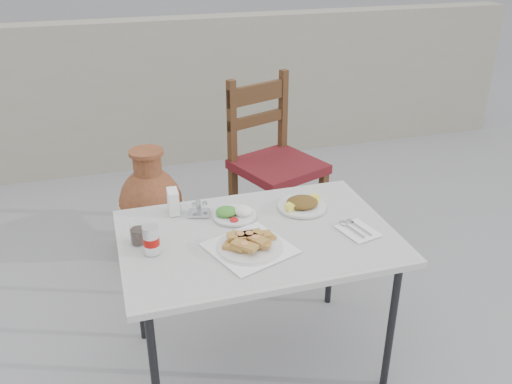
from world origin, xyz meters
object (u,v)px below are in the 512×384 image
object	(u,v)px
soda_can	(151,240)
condiment_caddy	(199,210)
napkin_holder	(173,201)
cafe_table	(258,243)
terracotta_urn	(151,206)
salad_rice_plate	(234,213)
salad_chopped_plate	(302,204)
pide_plate	(250,242)
chair	(273,161)
cola_glass	(138,233)

from	to	relation	value
soda_can	condiment_caddy	world-z (taller)	soda_can
condiment_caddy	napkin_holder	bearing A→B (deg)	152.31
cafe_table	terracotta_urn	xyz separation A→B (m)	(-0.33, 1.10, -0.33)
cafe_table	soda_can	xyz separation A→B (m)	(-0.44, -0.02, 0.11)
salad_rice_plate	salad_chopped_plate	distance (m)	0.32
pide_plate	terracotta_urn	xyz separation A→B (m)	(-0.27, 1.20, -0.40)
salad_chopped_plate	chair	distance (m)	0.91
condiment_caddy	soda_can	bearing A→B (deg)	-133.70
salad_rice_plate	soda_can	size ratio (longest dim) A/B	1.68
chair	terracotta_urn	bearing A→B (deg)	154.85
salad_chopped_plate	cola_glass	xyz separation A→B (m)	(-0.75, -0.09, 0.03)
salad_rice_plate	chair	size ratio (longest dim) A/B	0.19
pide_plate	condiment_caddy	distance (m)	0.36
chair	terracotta_urn	xyz separation A→B (m)	(-0.76, 0.06, -0.23)
napkin_holder	terracotta_urn	world-z (taller)	napkin_holder
cola_glass	napkin_holder	distance (m)	0.28
salad_rice_plate	condiment_caddy	distance (m)	0.16
chair	terracotta_urn	size ratio (longest dim) A/B	1.54
pide_plate	chair	xyz separation A→B (m)	(0.49, 1.14, -0.18)
soda_can	cola_glass	bearing A→B (deg)	114.14
chair	napkin_holder	bearing A→B (deg)	-154.71
soda_can	chair	size ratio (longest dim) A/B	0.11
salad_rice_plate	pide_plate	bearing A→B (deg)	-91.90
cafe_table	terracotta_urn	size ratio (longest dim) A/B	1.68
pide_plate	cola_glass	world-z (taller)	cola_glass
salad_chopped_plate	cola_glass	distance (m)	0.75
napkin_holder	salad_rice_plate	bearing A→B (deg)	-23.82
cafe_table	terracotta_urn	bearing A→B (deg)	106.89
salad_chopped_plate	chair	size ratio (longest dim) A/B	0.21
pide_plate	salad_chopped_plate	bearing A→B (deg)	38.58
cafe_table	salad_chopped_plate	world-z (taller)	salad_chopped_plate
salad_rice_plate	chair	distance (m)	1.01
salad_rice_plate	terracotta_urn	distance (m)	1.05
terracotta_urn	salad_chopped_plate	bearing A→B (deg)	-57.50
salad_rice_plate	salad_chopped_plate	world-z (taller)	same
salad_rice_plate	condiment_caddy	world-z (taller)	condiment_caddy
soda_can	terracotta_urn	distance (m)	1.21
condiment_caddy	pide_plate	bearing A→B (deg)	-68.13
cola_glass	chair	distance (m)	1.34
salad_rice_plate	soda_can	world-z (taller)	soda_can
cafe_table	pide_plate	world-z (taller)	pide_plate
cafe_table	napkin_holder	bearing A→B (deg)	136.18
salad_chopped_plate	chair	world-z (taller)	chair
pide_plate	napkin_holder	size ratio (longest dim) A/B	3.56
napkin_holder	condiment_caddy	bearing A→B (deg)	-25.74
salad_chopped_plate	napkin_holder	distance (m)	0.58
salad_chopped_plate	soda_can	xyz separation A→B (m)	(-0.70, -0.18, 0.04)
pide_plate	condiment_caddy	world-z (taller)	condiment_caddy
cafe_table	napkin_holder	xyz separation A→B (m)	(-0.30, 0.29, 0.10)
cafe_table	condiment_caddy	size ratio (longest dim) A/B	10.47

